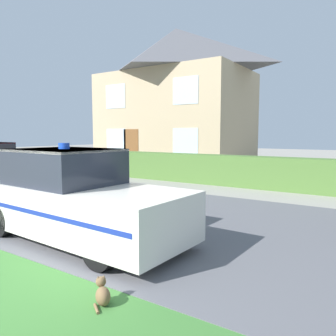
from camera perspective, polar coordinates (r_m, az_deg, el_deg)
road_strip at (r=7.11m, az=0.58°, el=-8.97°), size 28.00×6.08×0.01m
garden_hedge at (r=11.85m, az=11.70°, el=-0.48°), size 15.59×0.76×1.07m
police_car at (r=5.94m, az=-15.77°, el=-5.07°), size 4.16×1.77×1.67m
cat at (r=3.85m, az=-11.36°, el=-20.66°), size 0.28×0.31×0.29m
house_left at (r=19.51m, az=1.35°, el=12.31°), size 8.55×5.64×7.84m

